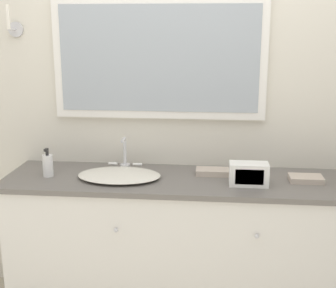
{
  "coord_description": "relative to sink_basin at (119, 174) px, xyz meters",
  "views": [
    {
      "loc": [
        0.13,
        -2.23,
        1.69
      ],
      "look_at": [
        -0.12,
        0.29,
        1.05
      ],
      "focal_mm": 50.0,
      "sensor_mm": 36.0,
      "label": 1
    }
  ],
  "objects": [
    {
      "name": "hand_towel_near_sink",
      "position": [
        0.53,
        0.11,
        -0.0
      ],
      "size": [
        0.19,
        0.11,
        0.03
      ],
      "color": "#B7A899",
      "rests_on": "vanity_counter"
    },
    {
      "name": "sink_basin",
      "position": [
        0.0,
        0.0,
        0.0
      ],
      "size": [
        0.47,
        0.37,
        0.2
      ],
      "color": "silver",
      "rests_on": "vanity_counter"
    },
    {
      "name": "wall_back",
      "position": [
        0.39,
        0.32,
        0.41
      ],
      "size": [
        8.0,
        0.18,
        2.55
      ],
      "color": "silver",
      "rests_on": "ground_plane"
    },
    {
      "name": "hand_towel_far_corner",
      "position": [
        1.04,
        0.04,
        -0.0
      ],
      "size": [
        0.18,
        0.12,
        0.03
      ],
      "color": "#B7A899",
      "rests_on": "vanity_counter"
    },
    {
      "name": "appliance_box",
      "position": [
        0.72,
        -0.05,
        0.04
      ],
      "size": [
        0.21,
        0.11,
        0.12
      ],
      "color": "white",
      "rests_on": "vanity_counter"
    },
    {
      "name": "soap_bottle",
      "position": [
        -0.41,
        -0.01,
        0.05
      ],
      "size": [
        0.06,
        0.06,
        0.17
      ],
      "color": "white",
      "rests_on": "vanity_counter"
    },
    {
      "name": "vanity_counter",
      "position": [
        0.39,
        0.02,
        -0.44
      ],
      "size": [
        2.11,
        0.55,
        0.85
      ],
      "color": "silver",
      "rests_on": "ground_plane"
    }
  ]
}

